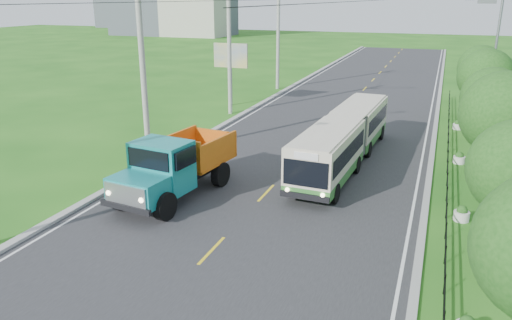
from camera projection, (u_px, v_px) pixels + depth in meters
The scene contains 22 objects.
ground at pixel (212, 251), 18.27m from camera, with size 240.00×240.00×0.00m, color #1E5C15.
road at pixel (330, 125), 36.06m from camera, with size 14.00×120.00×0.02m, color #28282B.
curb_left at pixel (238, 116), 38.44m from camera, with size 0.40×120.00×0.15m, color #9E9E99.
curb_right at pixel (435, 134), 33.67m from camera, with size 0.30×120.00×0.10m, color #9E9E99.
edge_line_left at pixel (245, 118), 38.27m from camera, with size 0.12×120.00×0.00m, color silver.
edge_line_right at pixel (427, 133), 33.85m from camera, with size 0.12×120.00×0.00m, color silver.
centre_dash at pixel (212, 250), 18.26m from camera, with size 0.12×2.20×0.00m, color yellow.
railing_right at pixel (448, 157), 27.97m from camera, with size 0.04×40.00×0.60m, color black.
pole_near at pixel (143, 69), 27.44m from camera, with size 3.51×0.32×10.00m.
pole_mid at pixel (230, 48), 38.12m from camera, with size 3.51×0.32×10.00m.
pole_far at pixel (278, 37), 48.80m from camera, with size 3.51×0.32×10.00m.
tree_third at pixel (504, 118), 20.99m from camera, with size 3.60×3.62×6.00m.
tree_fourth at pixel (492, 101), 26.45m from camera, with size 3.24×3.31×5.40m.
tree_fifth at pixel (486, 79), 31.71m from camera, with size 3.48×3.52×5.80m.
tree_back at pixel (481, 70), 37.11m from camera, with size 3.30×3.36×5.50m.
streetlight_far at pixel (493, 51), 38.11m from camera, with size 3.02×0.20×9.07m.
planter_near at pixel (462, 214), 20.66m from camera, with size 0.64×0.64×0.67m.
planter_mid at pixel (459, 158), 27.78m from camera, with size 0.64×0.64×0.67m.
planter_far at pixel (458, 125), 34.90m from camera, with size 0.64×0.64×0.67m.
billboard_left at pixel (231, 59), 41.58m from camera, with size 3.00×0.20×5.20m.
bus at pixel (345, 136), 27.31m from camera, with size 2.95×13.92×2.67m.
dump_truck at pixel (175, 163), 22.80m from camera, with size 3.39×7.10×2.88m.
Camera 1 is at (7.24, -14.72, 8.86)m, focal length 35.00 mm.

